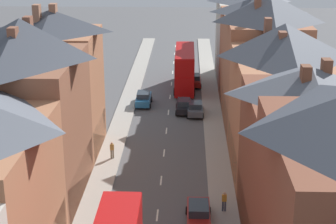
{
  "coord_description": "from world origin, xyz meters",
  "views": [
    {
      "loc": [
        2.16,
        -13.71,
        21.36
      ],
      "look_at": [
        0.19,
        41.49,
        2.29
      ],
      "focal_mm": 60.0,
      "sensor_mm": 36.0,
      "label": 1
    }
  ],
  "objects_px": {
    "car_parked_left_a": "(194,80)",
    "car_mid_black": "(199,213)",
    "double_decker_bus_mid_street": "(185,68)",
    "car_near_silver": "(195,108)",
    "pedestrian_far_right": "(112,149)",
    "pedestrian_far_left": "(224,201)",
    "car_far_grey": "(184,106)",
    "car_parked_right_a": "(143,98)"
  },
  "relations": [
    {
      "from": "double_decker_bus_mid_street",
      "to": "car_parked_left_a",
      "type": "relative_size",
      "value": 2.68
    },
    {
      "from": "car_parked_right_a",
      "to": "pedestrian_far_left",
      "type": "bearing_deg",
      "value": -72.51
    },
    {
      "from": "double_decker_bus_mid_street",
      "to": "pedestrian_far_left",
      "type": "xyz_separation_m",
      "value": [
        3.29,
        -33.0,
        -1.78
      ]
    },
    {
      "from": "car_far_grey",
      "to": "pedestrian_far_right",
      "type": "height_order",
      "value": "pedestrian_far_right"
    },
    {
      "from": "car_parked_left_a",
      "to": "pedestrian_far_right",
      "type": "distance_m",
      "value": 25.85
    },
    {
      "from": "pedestrian_far_left",
      "to": "pedestrian_far_right",
      "type": "xyz_separation_m",
      "value": [
        -9.86,
        9.7,
        0.0
      ]
    },
    {
      "from": "car_parked_right_a",
      "to": "pedestrian_far_left",
      "type": "distance_m",
      "value": 27.23
    },
    {
      "from": "car_mid_black",
      "to": "car_far_grey",
      "type": "distance_m",
      "value": 25.28
    },
    {
      "from": "car_far_grey",
      "to": "car_parked_right_a",
      "type": "bearing_deg",
      "value": 153.52
    },
    {
      "from": "double_decker_bus_mid_street",
      "to": "car_mid_black",
      "type": "distance_m",
      "value": 34.79
    },
    {
      "from": "car_parked_right_a",
      "to": "car_far_grey",
      "type": "xyz_separation_m",
      "value": [
        4.9,
        -2.44,
        -0.04
      ]
    },
    {
      "from": "double_decker_bus_mid_street",
      "to": "car_far_grey",
      "type": "height_order",
      "value": "double_decker_bus_mid_street"
    },
    {
      "from": "car_near_silver",
      "to": "car_parked_right_a",
      "type": "xyz_separation_m",
      "value": [
        -6.2,
        3.43,
        0.04
      ]
    },
    {
      "from": "car_parked_right_a",
      "to": "car_mid_black",
      "type": "distance_m",
      "value": 28.37
    },
    {
      "from": "car_near_silver",
      "to": "car_parked_left_a",
      "type": "height_order",
      "value": "car_parked_left_a"
    },
    {
      "from": "car_parked_left_a",
      "to": "car_mid_black",
      "type": "height_order",
      "value": "car_mid_black"
    },
    {
      "from": "car_far_grey",
      "to": "double_decker_bus_mid_street",
      "type": "bearing_deg",
      "value": 90.05
    },
    {
      "from": "double_decker_bus_mid_street",
      "to": "car_near_silver",
      "type": "distance_m",
      "value": 10.73
    },
    {
      "from": "car_parked_right_a",
      "to": "pedestrian_far_left",
      "type": "relative_size",
      "value": 2.67
    },
    {
      "from": "double_decker_bus_mid_street",
      "to": "car_far_grey",
      "type": "bearing_deg",
      "value": -89.95
    },
    {
      "from": "double_decker_bus_mid_street",
      "to": "car_near_silver",
      "type": "bearing_deg",
      "value": -82.87
    },
    {
      "from": "car_mid_black",
      "to": "pedestrian_far_right",
      "type": "bearing_deg",
      "value": 124.63
    },
    {
      "from": "car_far_grey",
      "to": "car_parked_left_a",
      "type": "bearing_deg",
      "value": 83.12
    },
    {
      "from": "pedestrian_far_left",
      "to": "pedestrian_far_right",
      "type": "height_order",
      "value": "same"
    },
    {
      "from": "car_near_silver",
      "to": "pedestrian_far_left",
      "type": "height_order",
      "value": "pedestrian_far_left"
    },
    {
      "from": "car_mid_black",
      "to": "car_parked_left_a",
      "type": "bearing_deg",
      "value": 90.0
    },
    {
      "from": "car_parked_right_a",
      "to": "car_far_grey",
      "type": "distance_m",
      "value": 5.47
    },
    {
      "from": "pedestrian_far_left",
      "to": "car_parked_right_a",
      "type": "bearing_deg",
      "value": 107.49
    },
    {
      "from": "car_parked_left_a",
      "to": "car_far_grey",
      "type": "distance_m",
      "value": 10.86
    },
    {
      "from": "car_near_silver",
      "to": "pedestrian_far_left",
      "type": "distance_m",
      "value": 22.63
    },
    {
      "from": "car_near_silver",
      "to": "pedestrian_far_right",
      "type": "bearing_deg",
      "value": -121.52
    },
    {
      "from": "double_decker_bus_mid_street",
      "to": "car_near_silver",
      "type": "height_order",
      "value": "double_decker_bus_mid_street"
    },
    {
      "from": "car_mid_black",
      "to": "pedestrian_far_right",
      "type": "relative_size",
      "value": 2.64
    },
    {
      "from": "car_near_silver",
      "to": "pedestrian_far_left",
      "type": "bearing_deg",
      "value": -84.97
    },
    {
      "from": "car_near_silver",
      "to": "car_parked_right_a",
      "type": "distance_m",
      "value": 7.09
    },
    {
      "from": "car_far_grey",
      "to": "car_near_silver",
      "type": "bearing_deg",
      "value": -37.29
    },
    {
      "from": "car_parked_left_a",
      "to": "car_far_grey",
      "type": "bearing_deg",
      "value": -96.88
    },
    {
      "from": "car_near_silver",
      "to": "car_mid_black",
      "type": "height_order",
      "value": "car_mid_black"
    },
    {
      "from": "car_mid_black",
      "to": "double_decker_bus_mid_street",
      "type": "bearing_deg",
      "value": 92.16
    },
    {
      "from": "car_parked_right_a",
      "to": "car_far_grey",
      "type": "bearing_deg",
      "value": -26.48
    },
    {
      "from": "double_decker_bus_mid_street",
      "to": "car_parked_left_a",
      "type": "xyz_separation_m",
      "value": [
        1.31,
        1.31,
        -1.98
      ]
    },
    {
      "from": "car_near_silver",
      "to": "car_far_grey",
      "type": "xyz_separation_m",
      "value": [
        -1.3,
        0.99,
        -0.0
      ]
    }
  ]
}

